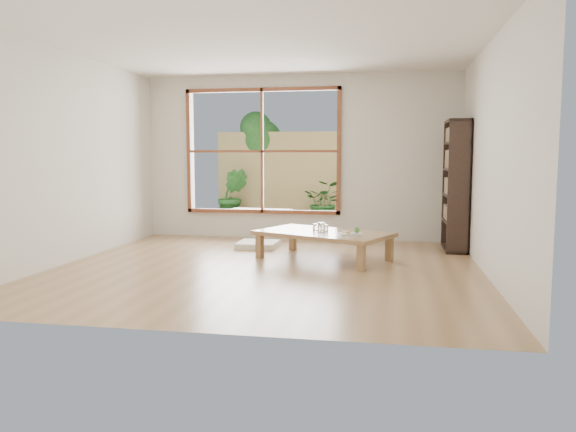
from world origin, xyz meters
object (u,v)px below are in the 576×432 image
(food_tray, at_px, (352,233))
(garden_bench, at_px, (262,212))
(low_table, at_px, (324,235))
(bookshelf, at_px, (456,186))

(food_tray, relative_size, garden_bench, 0.30)
(low_table, xyz_separation_m, garden_bench, (-1.44, 2.74, -0.00))
(bookshelf, distance_m, garden_bench, 3.64)
(low_table, xyz_separation_m, food_tray, (0.37, -0.20, 0.06))
(food_tray, bearing_deg, bookshelf, 25.35)
(food_tray, bearing_deg, garden_bench, 104.12)
(low_table, height_order, bookshelf, bookshelf)
(bookshelf, relative_size, garden_bench, 1.60)
(low_table, height_order, food_tray, food_tray)
(garden_bench, bearing_deg, food_tray, -51.15)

